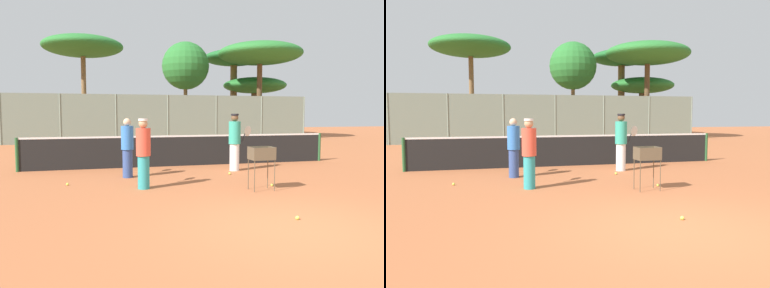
% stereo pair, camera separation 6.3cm
% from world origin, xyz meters
% --- Properties ---
extents(ground_plane, '(80.00, 80.00, 0.00)m').
position_xyz_m(ground_plane, '(0.00, 0.00, 0.00)').
color(ground_plane, '#B26038').
extents(tennis_net, '(10.83, 0.10, 1.07)m').
position_xyz_m(tennis_net, '(0.00, 7.48, 0.56)').
color(tennis_net, '#26592D').
rests_on(tennis_net, ground_plane).
extents(back_fence, '(23.02, 0.08, 3.02)m').
position_xyz_m(back_fence, '(0.00, 18.55, 1.51)').
color(back_fence, gray).
rests_on(back_fence, ground_plane).
extents(tree_0, '(5.02, 5.02, 7.07)m').
position_xyz_m(tree_0, '(8.42, 24.45, 6.25)').
color(tree_0, brown).
rests_on(tree_0, ground_plane).
extents(tree_1, '(5.21, 5.21, 4.81)m').
position_xyz_m(tree_1, '(10.04, 23.84, 4.09)').
color(tree_1, brown).
rests_on(tree_1, ground_plane).
extents(tree_2, '(5.77, 5.77, 7.38)m').
position_xyz_m(tree_2, '(-3.61, 23.44, 6.61)').
color(tree_2, brown).
rests_on(tree_2, ground_plane).
extents(tree_3, '(6.16, 6.16, 6.96)m').
position_xyz_m(tree_3, '(8.88, 20.42, 6.15)').
color(tree_3, brown).
rests_on(tree_3, ground_plane).
extents(tree_4, '(3.54, 3.54, 7.15)m').
position_xyz_m(tree_4, '(3.75, 22.35, 5.36)').
color(tree_4, brown).
rests_on(tree_4, ground_plane).
extents(player_white_outfit, '(0.90, 0.44, 1.81)m').
position_xyz_m(player_white_outfit, '(1.30, 5.99, 0.94)').
color(player_white_outfit, white).
rests_on(player_white_outfit, ground_plane).
extents(player_red_cap, '(0.35, 0.91, 1.69)m').
position_xyz_m(player_red_cap, '(-2.12, 5.56, 0.87)').
color(player_red_cap, '#334C8C').
rests_on(player_red_cap, ground_plane).
extents(player_yellow_shirt, '(0.37, 0.89, 1.70)m').
position_xyz_m(player_yellow_shirt, '(-1.90, 3.84, 0.88)').
color(player_yellow_shirt, teal).
rests_on(player_yellow_shirt, ground_plane).
extents(ball_cart, '(0.56, 0.41, 1.03)m').
position_xyz_m(ball_cart, '(0.78, 2.95, 0.79)').
color(ball_cart, brown).
rests_on(ball_cart, ground_plane).
extents(tennis_ball_0, '(0.07, 0.07, 0.07)m').
position_xyz_m(tennis_ball_0, '(0.86, 5.28, 0.03)').
color(tennis_ball_0, '#D1E54C').
rests_on(tennis_ball_0, ground_plane).
extents(tennis_ball_1, '(0.07, 0.07, 0.07)m').
position_xyz_m(tennis_ball_1, '(1.25, 3.31, 0.03)').
color(tennis_ball_1, '#D1E54C').
rests_on(tennis_ball_1, ground_plane).
extents(tennis_ball_2, '(0.07, 0.07, 0.07)m').
position_xyz_m(tennis_ball_2, '(0.29, 0.49, 0.03)').
color(tennis_ball_2, '#D1E54C').
rests_on(tennis_ball_2, ground_plane).
extents(tennis_ball_3, '(0.07, 0.07, 0.07)m').
position_xyz_m(tennis_ball_3, '(-3.71, 4.73, 0.03)').
color(tennis_ball_3, '#D1E54C').
rests_on(tennis_ball_3, ground_plane).
extents(parked_car, '(4.20, 1.70, 1.60)m').
position_xyz_m(parked_car, '(6.56, 22.19, 0.66)').
color(parked_car, white).
rests_on(parked_car, ground_plane).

